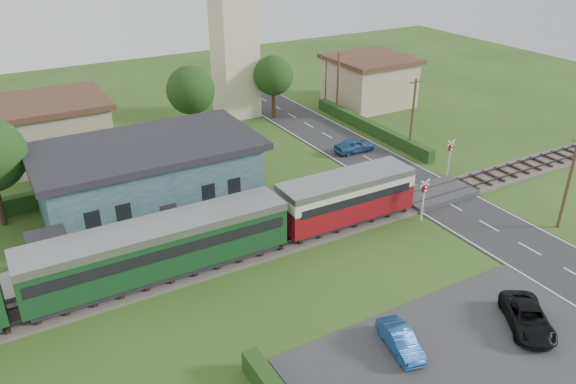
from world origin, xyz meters
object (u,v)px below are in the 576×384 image
station_building (149,177)px  train (105,262)px  car_park_blue (400,340)px  car_park_dark (528,318)px  house_east (369,80)px  crossing_signal_near (424,194)px  equipment_hut (50,254)px  church_tower (233,20)px  pedestrian_far (82,253)px  crossing_signal_far (450,152)px  car_on_road (354,145)px  house_west (46,130)px  pedestrian_near (280,198)px

station_building → train: (-5.44, -8.99, -0.52)m
car_park_blue → car_park_dark: car_park_dark is taller
house_east → crossing_signal_near: bearing=-119.1°
equipment_hut → church_tower: 33.48m
station_building → pedestrian_far: size_ratio=8.12×
crossing_signal_far → car_on_road: 9.14m
crossing_signal_far → car_on_road: size_ratio=0.84×
station_building → house_west: bearing=109.6°
equipment_hut → house_east: (38.00, 18.80, 1.05)m
station_building → house_east: bearing=23.4°
train → church_tower: (20.44, 26.00, 8.05)m
church_tower → car_park_blue: size_ratio=5.16×
car_on_road → car_park_dark: (-6.53, -24.80, -0.02)m
house_west → house_east: same height
equipment_hut → crossing_signal_near: bearing=-12.9°
house_east → pedestrian_near: 28.71m
crossing_signal_far → pedestrian_near: (-15.57, 1.20, -0.84)m
church_tower → crossing_signal_far: (8.60, -23.61, -8.08)m
equipment_hut → car_park_blue: bearing=-47.3°
house_west → car_park_dark: 41.51m
church_tower → house_west: church_tower is taller
crossing_signal_near → car_on_road: crossing_signal_near is taller
pedestrian_far → car_park_dark: bearing=-139.8°
pedestrian_far → station_building: bearing=-53.9°
train → church_tower: church_tower is taller
train → car_park_dark: bearing=-37.3°
car_park_dark → pedestrian_far: 25.90m
station_building → pedestrian_near: (8.03, -5.41, -1.39)m
house_west → car_park_blue: (11.22, -35.19, -2.15)m
church_tower → pedestrian_far: 32.63m
car_on_road → train: bearing=114.0°
station_building → pedestrian_far: bearing=-135.4°
equipment_hut → church_tower: (23.00, 22.80, 8.48)m
train → station_building: bearing=58.8°
car_on_road → pedestrian_near: bearing=122.0°
pedestrian_near → house_east: bearing=-136.7°
house_east → car_on_road: house_east is taller
house_east → car_park_blue: bearing=-124.8°
car_park_blue → pedestrian_far: bearing=141.5°
church_tower → car_park_dark: (-1.77, -40.24, -9.53)m
church_tower → pedestrian_far: (-21.23, -23.16, -8.79)m
equipment_hut → pedestrian_far: size_ratio=1.29×
train → house_east: bearing=31.8°
church_tower → car_on_road: size_ratio=4.54×
station_building → car_park_blue: station_building is taller
equipment_hut → car_park_dark: (21.23, -17.44, -1.06)m
train → car_park_blue: size_ratio=12.66×
equipment_hut → car_on_road: 28.74m
car_on_road → pedestrian_far: bearing=107.8°
crossing_signal_near → car_on_road: bearing=75.5°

